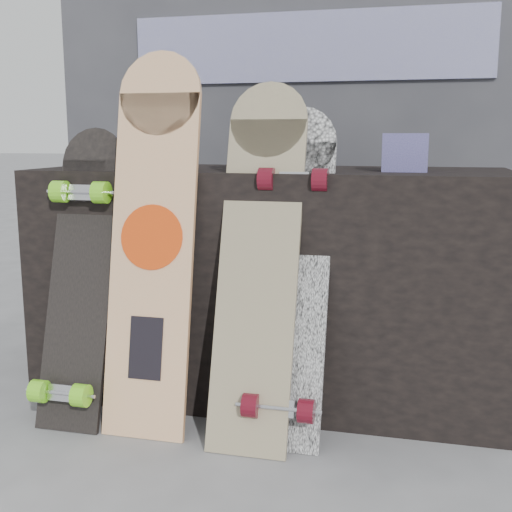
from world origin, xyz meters
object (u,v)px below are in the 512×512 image
(longboard_geisha, at_px, (153,232))
(longboard_celtic, at_px, (260,251))
(vendor_table, at_px, (270,282))
(skateboard_dark, at_px, (80,272))
(longboard_cascadia, at_px, (290,269))

(longboard_geisha, distance_m, longboard_celtic, 0.34)
(vendor_table, bearing_deg, skateboard_dark, -146.40)
(vendor_table, height_order, longboard_geisha, longboard_geisha)
(longboard_cascadia, xyz_separation_m, skateboard_dark, (-0.68, -0.04, -0.03))
(longboard_celtic, height_order, skateboard_dark, longboard_celtic)
(vendor_table, relative_size, skateboard_dark, 1.70)
(vendor_table, distance_m, longboard_cascadia, 0.36)
(longboard_celtic, bearing_deg, longboard_cascadia, 11.77)
(longboard_geisha, bearing_deg, longboard_cascadia, 4.69)
(longboard_geisha, height_order, longboard_cascadia, longboard_geisha)
(longboard_geisha, xyz_separation_m, longboard_cascadia, (0.43, 0.03, -0.10))
(longboard_geisha, bearing_deg, skateboard_dark, -178.22)
(skateboard_dark, bearing_deg, longboard_geisha, 1.78)
(skateboard_dark, bearing_deg, longboard_cascadia, 3.61)
(longboard_celtic, bearing_deg, vendor_table, 97.14)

